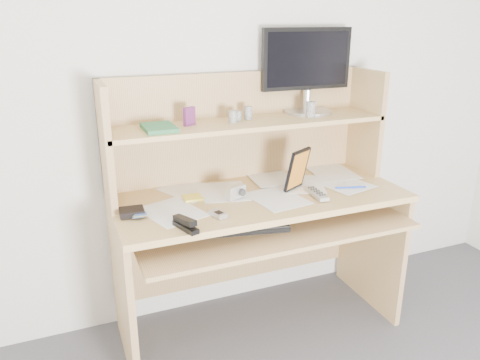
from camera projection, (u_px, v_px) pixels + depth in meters
name	position (u px, v px, depth m)	size (l,w,h in m)	color
back_wall	(236.00, 81.00, 2.37)	(3.60, 0.04, 2.50)	silver
desk	(254.00, 199.00, 2.34)	(1.40, 0.70, 1.30)	tan
paper_clutter	(261.00, 194.00, 2.25)	(1.32, 0.54, 0.01)	white
keyboard	(241.00, 226.00, 2.12)	(0.44, 0.23, 0.03)	black
tv_remote	(317.00, 194.00, 2.23)	(0.05, 0.17, 0.02)	gray
flip_phone	(218.00, 213.00, 2.00)	(0.04, 0.08, 0.02)	#A9A9AC
stapler	(186.00, 223.00, 1.87)	(0.04, 0.14, 0.04)	black
wallet	(132.00, 212.00, 2.01)	(0.10, 0.08, 0.03)	black
sticky_note_pad	(193.00, 198.00, 2.20)	(0.08, 0.08, 0.01)	yellow
digital_camera	(235.00, 192.00, 2.19)	(0.10, 0.04, 0.06)	silver
game_case	(297.00, 169.00, 2.27)	(0.15, 0.02, 0.21)	black
blue_pen	(351.00, 187.00, 2.32)	(0.01, 0.01, 0.15)	#183CBA
card_box	(189.00, 116.00, 2.16)	(0.06, 0.02, 0.09)	maroon
shelf_book	(159.00, 128.00, 2.09)	(0.14, 0.19, 0.02)	#2E7346
chip_stack_a	(233.00, 117.00, 2.22)	(0.04, 0.04, 0.06)	black
chip_stack_b	(248.00, 113.00, 2.30)	(0.04, 0.04, 0.07)	white
chip_stack_c	(238.00, 116.00, 2.27)	(0.04, 0.04, 0.05)	black
chip_stack_d	(311.00, 110.00, 2.33)	(0.05, 0.05, 0.08)	white
monitor	(307.00, 68.00, 2.41)	(0.50, 0.25, 0.43)	#B6B6BB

